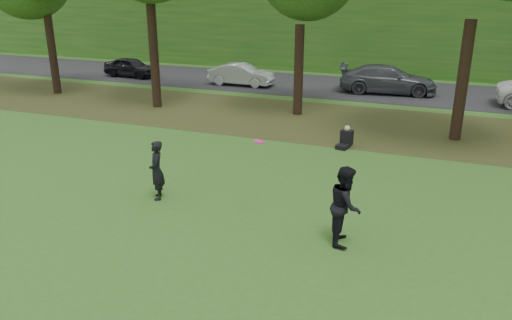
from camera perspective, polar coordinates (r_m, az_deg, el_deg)
The scene contains 9 objects.
ground at distance 10.73m, azimuth -1.33°, elevation -13.68°, with size 120.00×120.00×0.00m, color #30571B.
leaf_litter at distance 22.34m, azimuth 11.50°, elevation 3.96°, with size 60.00×7.00×0.01m, color #412E17.
street at distance 30.06m, azimuth 14.24°, elevation 7.75°, with size 70.00×7.00×0.02m, color black.
far_hedge at distance 35.61m, azimuth 15.90°, elevation 13.45°, with size 70.00×3.00×5.00m, color #1D4F16.
player_left at distance 14.43m, azimuth -11.28°, elevation -1.17°, with size 0.63×0.41×1.72m, color black.
player_right at distance 11.93m, azimuth 10.19°, elevation -5.11°, with size 0.94×0.73×1.93m, color black.
parked_cars at distance 28.61m, azimuth 18.68°, elevation 8.22°, with size 36.64×3.55×1.53m.
frisbee at distance 12.53m, azimuth 0.34°, elevation 2.12°, with size 0.36×0.37×0.11m.
seated_person at distance 19.13m, azimuth 10.22°, elevation 2.35°, with size 0.57×0.80×0.83m.
Camera 1 is at (3.46, -8.28, 5.89)m, focal length 35.00 mm.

